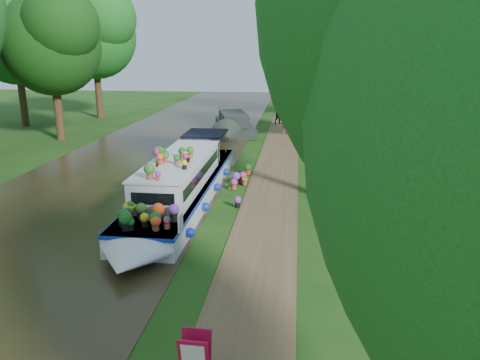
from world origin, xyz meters
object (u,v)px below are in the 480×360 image
object	(u,v)px
plant_boat	(180,184)
pedestrian_dark	(280,113)
pedestrian_pink	(286,122)
sandwich_board	(195,358)
second_boat	(234,125)

from	to	relation	value
plant_boat	pedestrian_dark	xyz separation A→B (m)	(3.03, 20.46, 0.10)
plant_boat	pedestrian_pink	size ratio (longest dim) A/B	7.46
plant_boat	sandwich_board	bearing A→B (deg)	-74.53
pedestrian_pink	pedestrian_dark	xyz separation A→B (m)	(-0.63, 4.65, 0.01)
plant_boat	pedestrian_dark	size ratio (longest dim) A/B	7.35
second_boat	pedestrian_pink	distance (m)	3.77
plant_boat	sandwich_board	world-z (taller)	plant_boat
second_boat	pedestrian_dark	world-z (taller)	pedestrian_dark
pedestrian_dark	plant_boat	bearing A→B (deg)	-131.82
sandwich_board	pedestrian_pink	size ratio (longest dim) A/B	0.50
second_boat	pedestrian_dark	xyz separation A→B (m)	(3.12, 4.42, 0.35)
plant_boat	second_boat	distance (m)	16.04
sandwich_board	pedestrian_dark	size ratio (longest dim) A/B	0.49
plant_boat	pedestrian_pink	xyz separation A→B (m)	(3.66, 15.81, 0.08)
plant_boat	pedestrian_dark	distance (m)	20.68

